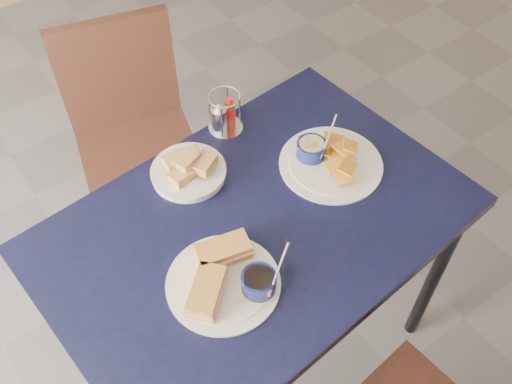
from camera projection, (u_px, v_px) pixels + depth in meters
ground at (216, 302)px, 2.26m from camera, size 6.00×6.00×0.00m
dining_table at (256, 236)px, 1.64m from camera, size 1.24×0.88×0.75m
chair_far at (126, 124)px, 2.16m from camera, size 0.52×0.51×0.91m
sandwich_plate at (226, 277)px, 1.44m from camera, size 0.31×0.30×0.12m
plantain_plate at (326, 159)px, 1.71m from camera, size 0.31×0.31×0.12m
bread_basket at (188, 169)px, 1.67m from camera, size 0.22×0.22×0.08m
condiment_caddy at (224, 116)px, 1.77m from camera, size 0.11×0.11×0.14m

